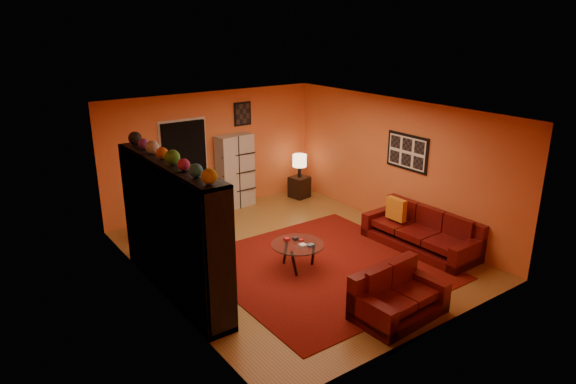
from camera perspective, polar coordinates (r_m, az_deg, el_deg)
floor at (r=9.35m, az=0.73°, el=-6.93°), size 6.00×6.00×0.00m
ceiling at (r=8.55m, az=0.80°, el=8.97°), size 6.00×6.00×0.00m
wall_back at (r=11.33m, az=-8.29°, el=4.48°), size 6.00×0.00×6.00m
wall_front at (r=6.85m, az=15.89°, el=-5.70°), size 6.00×0.00×6.00m
wall_left at (r=7.73m, az=-14.34°, el=-2.71°), size 0.00×6.00×6.00m
wall_right at (r=10.48m, az=11.86°, el=3.12°), size 0.00×6.00×6.00m
rug at (r=8.91m, az=3.95°, el=-8.31°), size 3.60×3.60×0.01m
doorway at (r=11.07m, az=-11.34°, el=2.48°), size 0.95×0.10×2.04m
wall_art_right at (r=10.20m, az=13.12°, el=4.34°), size 0.03×1.00×0.70m
wall_art_back at (r=11.51m, az=-5.08°, el=8.65°), size 0.42×0.03×0.52m
entertainment_unit at (r=7.90m, az=-12.69°, el=-4.06°), size 0.45×3.00×2.10m
tv at (r=7.97m, az=-12.37°, el=-4.49°), size 0.86×0.11×0.50m
sofa at (r=9.85m, az=14.83°, el=-4.39°), size 0.96×2.20×0.85m
loveseat at (r=7.63m, az=11.81°, el=-11.25°), size 1.37×0.87×0.85m
throw_pillow at (r=9.92m, az=11.93°, el=-1.86°), size 0.12×0.42×0.42m
coffee_table at (r=8.68m, az=1.07°, el=-6.06°), size 0.90×0.90×0.45m
storage_cabinet at (r=11.47m, az=-5.88°, el=2.30°), size 0.86×0.45×1.65m
bowl_chair at (r=10.21m, az=-14.39°, el=-3.46°), size 0.67×0.67×0.55m
side_table at (r=12.18m, az=1.27°, el=0.56°), size 0.47×0.47×0.50m
table_lamp at (r=12.00m, az=1.29°, el=3.45°), size 0.33×0.33×0.54m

